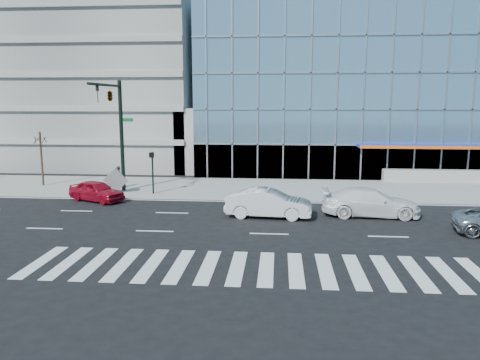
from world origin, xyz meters
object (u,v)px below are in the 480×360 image
Objects in this scene: pedestrian at (119,177)px; tilted_panel at (116,180)px; street_tree_near at (40,139)px; ped_signal_post at (152,166)px; red_sedan at (96,191)px; white_suv at (370,202)px; white_sedan at (268,203)px; traffic_signal at (114,109)px.

pedestrian is 2.06m from tilted_panel.
pedestrian is at bearing -4.37° from street_tree_near.
ped_signal_post is 0.73× the size of red_sedan.
tilted_panel is (-17.12, 4.72, 0.25)m from white_suv.
ped_signal_post reaches higher than pedestrian.
pedestrian reaches higher than red_sedan.
red_sedan is 4.13m from pedestrian.
ped_signal_post is 0.60× the size of white_sedan.
street_tree_near is at bearing 70.88° from white_sedan.
ped_signal_post is 0.53× the size of white_suv.
traffic_signal is 5.78m from red_sedan.
pedestrian is (-17.55, 6.74, 0.16)m from white_suv.
ped_signal_post is 15.18m from white_suv.
white_sedan is (10.88, -5.07, -5.34)m from traffic_signal.
pedestrian reaches higher than white_sedan.
red_sedan is (6.16, -4.60, -3.08)m from street_tree_near.
white_sedan is (8.38, -5.44, -1.31)m from ped_signal_post.
red_sedan is at bearing 83.32° from white_suv.
white_sedan is at bearing 99.13° from white_suv.
traffic_signal reaches higher than ped_signal_post.
traffic_signal is 5.12m from tilted_panel.
white_suv is 1.13× the size of white_sedan.
street_tree_near is at bearing 157.29° from traffic_signal.
white_suv is 17.92m from red_sedan.
street_tree_near is at bearing 63.56° from pedestrian.
street_tree_near is 3.25× the size of tilted_panel.
tilted_panel is at bearing -20.31° from street_tree_near.
traffic_signal is 7.96m from street_tree_near.
tilted_panel is at bearing 68.67° from white_sedan.
white_suv is at bearing -133.07° from pedestrian.
street_tree_near is at bearing 78.91° from red_sedan.
traffic_signal is 18.22m from white_suv.
tilted_panel is (-11.12, 5.50, 0.24)m from white_sedan.
street_tree_near is 1.03× the size of red_sedan.
traffic_signal is at bearing -171.48° from ped_signal_post.
tilted_panel is (-2.74, 0.06, -1.07)m from ped_signal_post.
white_suv is at bearing -17.97° from ped_signal_post.
street_tree_near is at bearing 164.94° from ped_signal_post.
white_sedan is 13.78m from pedestrian.
tilted_panel reaches higher than pedestrian.
traffic_signal reaches higher than pedestrian.
red_sedan is 3.17× the size of tilted_panel.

